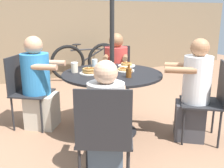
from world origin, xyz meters
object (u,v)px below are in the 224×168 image
object	(u,v)px
patio_chair_east	(25,87)
diner_south	(106,126)
coffee_cup	(75,67)
pancake_plate_c	(89,71)
syrup_bottle	(129,72)
pancake_plate_a	(127,65)
patio_table	(112,87)
patio_chair_south	(105,133)
drinking_glass_a	(95,63)
diner_east	(39,87)
patio_chair_west	(210,97)
bicycle	(86,61)
diner_north	(116,74)
patio_chair_north	(116,71)
diner_west	(194,94)
pancake_plate_b	(125,70)

from	to	relation	value
patio_chair_east	diner_south	distance (m)	1.51
patio_chair_east	coffee_cup	size ratio (longest dim) A/B	7.68
pancake_plate_c	syrup_bottle	distance (m)	0.47
pancake_plate_a	patio_table	bearing A→B (deg)	-141.91
patio_table	syrup_bottle	size ratio (longest dim) A/B	8.09
patio_chair_east	patio_chair_south	world-z (taller)	same
pancake_plate_a	drinking_glass_a	size ratio (longest dim) A/B	2.13
pancake_plate_c	syrup_bottle	xyz separation A→B (m)	(0.31, -0.35, 0.03)
diner_east	pancake_plate_c	world-z (taller)	diner_east
diner_east	patio_chair_west	size ratio (longest dim) A/B	1.27
syrup_bottle	bicycle	distance (m)	3.00
pancake_plate_a	bicycle	size ratio (longest dim) A/B	0.14
patio_table	diner_north	distance (m)	0.92
syrup_bottle	bicycle	world-z (taller)	syrup_bottle
patio_chair_east	patio_chair_south	xyz separation A→B (m)	(0.34, -1.60, 0.00)
patio_chair_east	bicycle	bearing A→B (deg)	178.26
coffee_cup	patio_chair_east	bearing A→B (deg)	139.89
patio_chair_north	pancake_plate_c	world-z (taller)	patio_chair_north
pancake_plate_c	coffee_cup	size ratio (longest dim) A/B	1.90
diner_west	drinking_glass_a	bearing A→B (deg)	77.06
patio_chair_east	diner_west	bearing A→B (deg)	89.60
patio_chair_north	drinking_glass_a	world-z (taller)	patio_chair_north
pancake_plate_a	syrup_bottle	size ratio (longest dim) A/B	1.56
pancake_plate_a	pancake_plate_b	size ratio (longest dim) A/B	1.00
patio_chair_north	patio_chair_east	distance (m)	1.46
diner_south	diner_west	size ratio (longest dim) A/B	0.92
patio_chair_south	pancake_plate_c	xyz separation A→B (m)	(0.30, 1.03, 0.25)
diner_north	patio_chair_east	world-z (taller)	diner_north
patio_chair_east	diner_east	world-z (taller)	diner_east
syrup_bottle	drinking_glass_a	xyz separation A→B (m)	(-0.12, 0.65, -0.00)
patio_chair_south	diner_west	xyz separation A→B (m)	(1.27, 0.39, 0.03)
pancake_plate_a	syrup_bottle	distance (m)	0.60
patio_chair_south	bicycle	world-z (taller)	patio_chair_south
pancake_plate_a	coffee_cup	world-z (taller)	coffee_cup
pancake_plate_b	syrup_bottle	distance (m)	0.32
drinking_glass_a	bicycle	bearing A→B (deg)	71.59
patio_table	coffee_cup	distance (m)	0.49
syrup_bottle	patio_chair_south	bearing A→B (deg)	-131.61
diner_east	patio_chair_south	world-z (taller)	diner_east
patio_chair_south	pancake_plate_b	world-z (taller)	patio_chair_south
patio_chair_east	pancake_plate_a	world-z (taller)	patio_chair_east
pancake_plate_b	coffee_cup	world-z (taller)	coffee_cup
patio_chair_north	patio_chair_south	distance (m)	2.18
diner_south	pancake_plate_c	xyz separation A→B (m)	(0.21, 0.88, 0.27)
diner_north	patio_chair_south	distance (m)	2.00
patio_table	diner_west	bearing A→B (deg)	-37.48
pancake_plate_b	patio_chair_north	bearing A→B (deg)	68.24
patio_chair_east	syrup_bottle	xyz separation A→B (m)	(0.94, -0.91, 0.28)
patio_table	patio_chair_south	xyz separation A→B (m)	(-0.54, -0.95, -0.06)
pancake_plate_a	syrup_bottle	bearing A→B (deg)	-117.48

